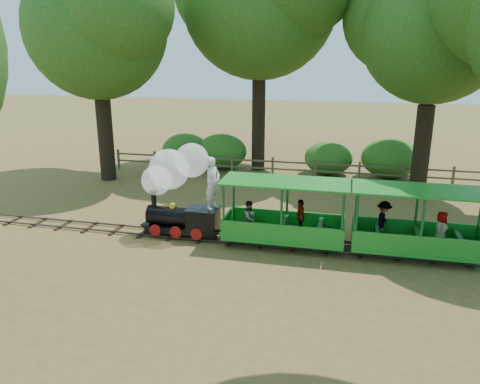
% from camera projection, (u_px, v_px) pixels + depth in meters
% --- Properties ---
extents(ground, '(90.00, 90.00, 0.00)m').
position_uv_depth(ground, '(262.00, 244.00, 14.68)').
color(ground, olive).
rests_on(ground, ground).
extents(track, '(22.00, 1.00, 0.10)m').
position_uv_depth(track, '(262.00, 242.00, 14.66)').
color(track, '#3F3D3A').
rests_on(track, ground).
extents(locomotive, '(2.84, 1.29, 3.14)m').
position_uv_depth(locomotive, '(177.00, 184.00, 14.85)').
color(locomotive, black).
rests_on(locomotive, ground).
extents(carriage_front, '(3.82, 1.56, 1.99)m').
position_uv_depth(carriage_front, '(282.00, 222.00, 14.30)').
color(carriage_front, '#1C8322').
rests_on(carriage_front, track).
extents(carriage_rear, '(3.82, 1.56, 1.99)m').
position_uv_depth(carriage_rear, '(413.00, 231.00, 13.51)').
color(carriage_rear, '#1C8322').
rests_on(carriage_rear, track).
extents(oak_nw, '(7.69, 6.77, 9.85)m').
position_uv_depth(oak_nw, '(96.00, 20.00, 20.18)').
color(oak_nw, '#2D2116').
rests_on(oak_nw, ground).
extents(oak_ne, '(7.37, 6.48, 9.58)m').
position_uv_depth(oak_ne, '(435.00, 22.00, 18.55)').
color(oak_ne, '#2D2116').
rests_on(oak_ne, ground).
extents(fence, '(18.10, 0.10, 1.00)m').
position_uv_depth(fence, '(294.00, 167.00, 21.97)').
color(fence, brown).
rests_on(fence, ground).
extents(shrub_west, '(2.49, 1.92, 1.73)m').
position_uv_depth(shrub_west, '(186.00, 150.00, 24.37)').
color(shrub_west, '#2D6B1E').
rests_on(shrub_west, ground).
extents(shrub_mid_w, '(2.57, 1.98, 1.78)m').
position_uv_depth(shrub_mid_w, '(222.00, 151.00, 23.93)').
color(shrub_mid_w, '#2D6B1E').
rests_on(shrub_mid_w, ground).
extents(shrub_mid_e, '(2.33, 1.79, 1.61)m').
position_uv_depth(shrub_mid_e, '(328.00, 158.00, 22.78)').
color(shrub_mid_e, '#2D6B1E').
rests_on(shrub_mid_e, ground).
extents(shrub_east, '(2.73, 2.10, 1.89)m').
position_uv_depth(shrub_east, '(391.00, 158.00, 22.10)').
color(shrub_east, '#2D6B1E').
rests_on(shrub_east, ground).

